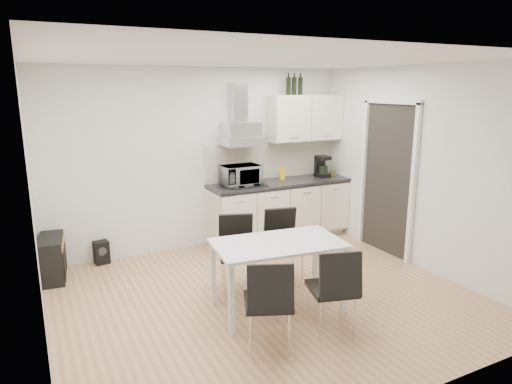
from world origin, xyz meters
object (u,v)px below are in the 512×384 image
chair_near_right (332,290)px  floor_speaker (102,252)px  kitchenette (281,186)px  chair_far_right (284,247)px  dining_table (278,250)px  chair_far_left (238,255)px  guitar_amp (52,258)px  chair_near_left (268,303)px

chair_near_right → floor_speaker: 3.32m
kitchenette → chair_far_right: bearing=-118.0°
kitchenette → chair_near_right: bearing=-109.8°
dining_table → chair_far_left: bearing=114.9°
dining_table → guitar_amp: size_ratio=2.12×
kitchenette → floor_speaker: bearing=176.5°
kitchenette → chair_far_left: (-1.38, -1.43, -0.39)m
chair_far_right → guitar_amp: chair_far_right is taller
chair_near_right → guitar_amp: chair_near_right is taller
chair_near_right → floor_speaker: chair_near_right is taller
chair_far_left → chair_near_right: bearing=126.7°
guitar_amp → floor_speaker: 0.67m
chair_near_left → chair_far_right: bearing=76.5°
dining_table → chair_near_right: 0.72m
kitchenette → guitar_amp: (-3.28, -0.08, -0.56)m
chair_far_right → floor_speaker: chair_far_right is taller
chair_far_left → floor_speaker: (-1.29, 1.59, -0.29)m
kitchenette → chair_near_left: kitchenette is taller
chair_near_left → chair_near_right: 0.68m
chair_near_left → guitar_amp: size_ratio=1.32×
chair_far_left → chair_far_right: 0.61m
kitchenette → chair_near_left: bearing=-121.9°
chair_far_right → chair_near_right: (-0.19, -1.22, 0.00)m
chair_near_right → guitar_amp: size_ratio=1.32×
dining_table → guitar_amp: bearing=143.8°
chair_far_right → chair_far_left: bearing=10.8°
chair_near_right → floor_speaker: bearing=136.9°
chair_near_left → guitar_amp: chair_near_left is taller
floor_speaker → chair_far_left: bearing=-58.1°
chair_far_right → guitar_amp: bearing=-16.3°
kitchenette → dining_table: 2.34m
chair_far_left → guitar_amp: 2.33m
chair_far_left → floor_speaker: 2.07m
kitchenette → floor_speaker: 2.76m
chair_near_right → kitchenette: bearing=86.0°
dining_table → chair_near_left: size_ratio=1.61×
kitchenette → chair_near_right: kitchenette is taller
chair_near_right → floor_speaker: (-1.71, 2.83, -0.29)m
floor_speaker → guitar_amp: bearing=-164.8°
dining_table → chair_near_left: (-0.45, -0.61, -0.22)m
chair_near_left → floor_speaker: 2.99m
chair_near_left → guitar_amp: bearing=145.6°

